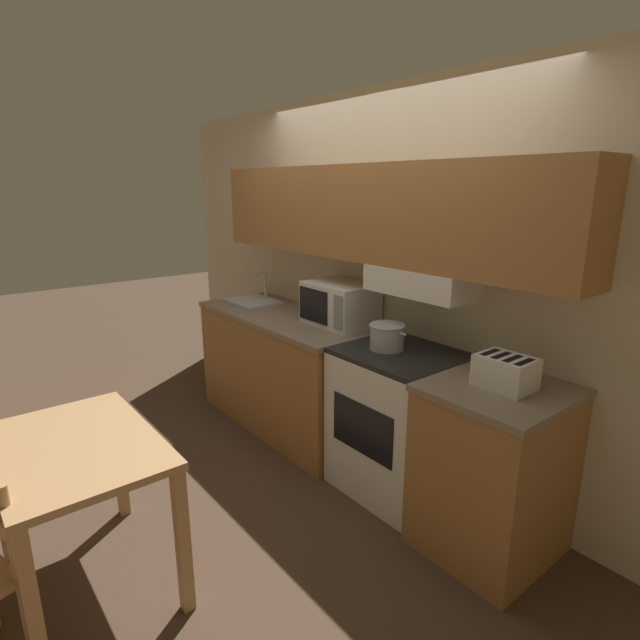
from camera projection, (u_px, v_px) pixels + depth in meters
ground_plane at (375, 441)px, 3.85m from camera, size 16.00×16.00×0.00m
wall_back at (376, 250)px, 3.42m from camera, size 5.42×0.38×2.55m
lower_counter_main at (287, 370)px, 4.04m from camera, size 1.66×0.69×0.93m
lower_counter_right_stub at (493, 469)px, 2.63m from camera, size 0.65×0.69×0.93m
stove_range at (398, 422)px, 3.16m from camera, size 0.72×0.64×0.93m
cooking_pot at (387, 336)px, 3.07m from camera, size 0.30×0.22×0.16m
microwave at (340, 304)px, 3.60m from camera, size 0.51×0.36×0.30m
toaster at (505, 372)px, 2.48m from camera, size 0.28×0.21×0.16m
sink_basin at (253, 301)px, 4.30m from camera, size 0.45×0.36×0.26m
dining_table at (78, 467)px, 2.33m from camera, size 0.97×0.67×0.77m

